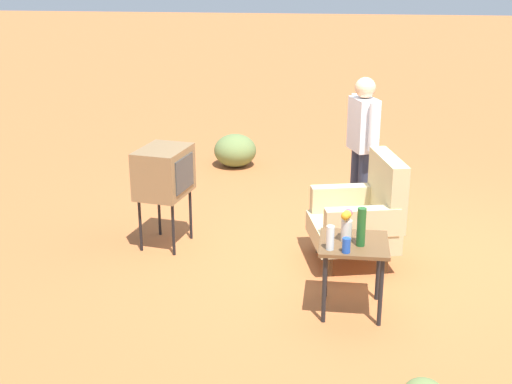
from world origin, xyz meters
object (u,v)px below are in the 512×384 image
at_px(side_table, 353,252).
at_px(flower_vase, 347,224).
at_px(bottle_wine_green, 361,227).
at_px(tv_on_stand, 164,172).
at_px(person_standing, 362,143).
at_px(armchair, 363,214).
at_px(soda_can_blue, 346,245).
at_px(bottle_short_clear, 330,238).

bearing_deg(side_table, flower_vase, -104.24).
height_order(bottle_wine_green, flower_vase, bottle_wine_green).
bearing_deg(side_table, tv_on_stand, -121.62).
height_order(tv_on_stand, person_standing, person_standing).
bearing_deg(side_table, armchair, 174.09).
relative_size(armchair, person_standing, 0.65).
bearing_deg(tv_on_stand, person_standing, 112.37).
bearing_deg(soda_can_blue, tv_on_stand, -127.12).
height_order(side_table, tv_on_stand, tv_on_stand).
relative_size(tv_on_stand, bottle_wine_green, 3.22).
height_order(soda_can_blue, bottle_short_clear, bottle_short_clear).
bearing_deg(tv_on_stand, bottle_short_clear, 51.72).
xyz_separation_m(armchair, side_table, (0.98, -0.10, 0.03)).
height_order(side_table, bottle_wine_green, bottle_wine_green).
bearing_deg(bottle_short_clear, armchair, 165.74).
relative_size(side_table, flower_vase, 2.35).
relative_size(bottle_wine_green, soda_can_blue, 2.62).
bearing_deg(soda_can_blue, bottle_wine_green, 143.46).
bearing_deg(bottle_wine_green, bottle_short_clear, -65.17).
bearing_deg(flower_vase, bottle_wine_green, 55.48).
distance_m(side_table, flower_vase, 0.25).
xyz_separation_m(person_standing, bottle_wine_green, (2.03, -0.04, -0.15)).
relative_size(tv_on_stand, person_standing, 0.63).
xyz_separation_m(side_table, bottle_short_clear, (0.17, -0.19, 0.19)).
bearing_deg(person_standing, side_table, -2.68).
xyz_separation_m(person_standing, flower_vase, (1.95, -0.16, -0.17)).
height_order(person_standing, soda_can_blue, person_standing).
bearing_deg(bottle_short_clear, soda_can_blue, 71.76).
bearing_deg(flower_vase, soda_can_blue, 0.27).
xyz_separation_m(soda_can_blue, flower_vase, (-0.23, -0.00, 0.09)).
relative_size(armchair, soda_can_blue, 8.69).
bearing_deg(armchair, soda_can_blue, -7.90).
xyz_separation_m(bottle_short_clear, flower_vase, (-0.19, 0.13, 0.05)).
xyz_separation_m(armchair, soda_can_blue, (1.20, -0.17, 0.19)).
xyz_separation_m(armchair, tv_on_stand, (-0.18, -1.98, 0.28)).
distance_m(armchair, tv_on_stand, 2.01).
distance_m(tv_on_stand, bottle_short_clear, 2.15).
xyz_separation_m(armchair, bottle_short_clear, (1.16, -0.29, 0.23)).
height_order(person_standing, bottle_short_clear, person_standing).
bearing_deg(bottle_wine_green, soda_can_blue, -36.54).
relative_size(armchair, bottle_wine_green, 3.31).
bearing_deg(flower_vase, person_standing, 175.38).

